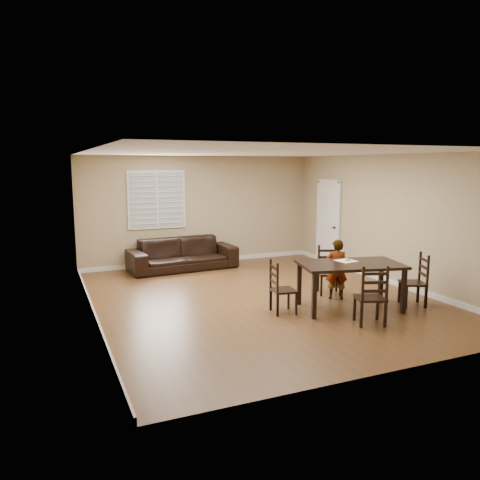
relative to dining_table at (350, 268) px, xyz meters
name	(u,v)px	position (x,y,z in m)	size (l,w,h in m)	color
ground	(259,298)	(-1.15, 1.21, -0.72)	(7.00, 7.00, 0.00)	#56351D
room	(258,201)	(-1.12, 1.39, 1.08)	(6.04, 7.04, 2.72)	tan
dining_table	(350,268)	(0.00, 0.00, 0.00)	(1.90, 1.34, 0.81)	black
chair_near	(328,271)	(0.26, 1.05, -0.30)	(0.54, 0.52, 0.93)	black
chair_far	(373,299)	(-0.22, -0.88, -0.29)	(0.55, 0.53, 0.96)	black
chair_left	(277,290)	(-1.27, 0.28, -0.31)	(0.43, 0.45, 0.90)	black
chair_right	(419,282)	(1.26, -0.31, -0.30)	(0.53, 0.54, 0.94)	black
child	(336,269)	(0.14, 0.61, -0.16)	(0.41, 0.27, 1.13)	gray
napkin	(346,261)	(0.04, 0.19, 0.09)	(0.32, 0.32, 0.00)	beige
donut	(347,260)	(0.06, 0.18, 0.11)	(0.09, 0.09, 0.03)	#C28E45
sofa	(183,254)	(-1.79, 4.16, -0.35)	(2.54, 0.99, 0.74)	black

